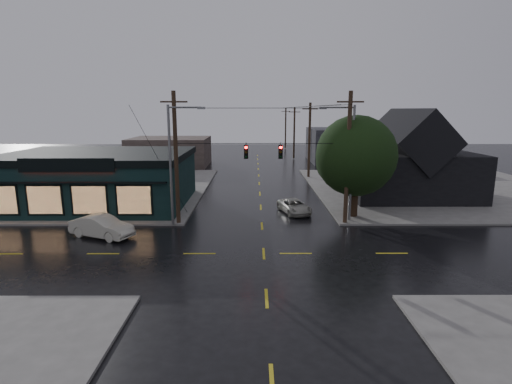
{
  "coord_description": "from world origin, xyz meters",
  "views": [
    {
      "loc": [
        -0.57,
        -23.54,
        8.81
      ],
      "look_at": [
        -0.46,
        4.26,
        3.04
      ],
      "focal_mm": 28.0,
      "sensor_mm": 36.0,
      "label": 1
    }
  ],
  "objects_px": {
    "utility_pole_nw": "(179,224)",
    "sedan_cream": "(102,227)",
    "corner_tree": "(356,156)",
    "suv_silver": "(294,206)",
    "utility_pole_ne": "(345,224)"
  },
  "relations": [
    {
      "from": "utility_pole_nw",
      "to": "utility_pole_ne",
      "type": "bearing_deg",
      "value": 0.0
    },
    {
      "from": "sedan_cream",
      "to": "suv_silver",
      "type": "distance_m",
      "value": 15.62
    },
    {
      "from": "corner_tree",
      "to": "utility_pole_ne",
      "type": "height_order",
      "value": "corner_tree"
    },
    {
      "from": "utility_pole_nw",
      "to": "utility_pole_ne",
      "type": "relative_size",
      "value": 1.0
    },
    {
      "from": "corner_tree",
      "to": "utility_pole_ne",
      "type": "relative_size",
      "value": 0.81
    },
    {
      "from": "suv_silver",
      "to": "corner_tree",
      "type": "bearing_deg",
      "value": -33.53
    },
    {
      "from": "utility_pole_nw",
      "to": "sedan_cream",
      "type": "distance_m",
      "value": 5.79
    },
    {
      "from": "corner_tree",
      "to": "suv_silver",
      "type": "bearing_deg",
      "value": 162.53
    },
    {
      "from": "corner_tree",
      "to": "suv_silver",
      "type": "xyz_separation_m",
      "value": [
        -4.72,
        1.49,
        -4.53
      ]
    },
    {
      "from": "corner_tree",
      "to": "sedan_cream",
      "type": "xyz_separation_m",
      "value": [
        -18.87,
        -5.13,
        -4.35
      ]
    },
    {
      "from": "utility_pole_nw",
      "to": "sedan_cream",
      "type": "height_order",
      "value": "utility_pole_nw"
    },
    {
      "from": "utility_pole_ne",
      "to": "sedan_cream",
      "type": "height_order",
      "value": "utility_pole_ne"
    },
    {
      "from": "utility_pole_nw",
      "to": "sedan_cream",
      "type": "xyz_separation_m",
      "value": [
        -4.78,
        -3.19,
        0.77
      ]
    },
    {
      "from": "utility_pole_nw",
      "to": "utility_pole_ne",
      "type": "height_order",
      "value": "same"
    },
    {
      "from": "utility_pole_nw",
      "to": "utility_pole_ne",
      "type": "distance_m",
      "value": 13.0
    }
  ]
}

